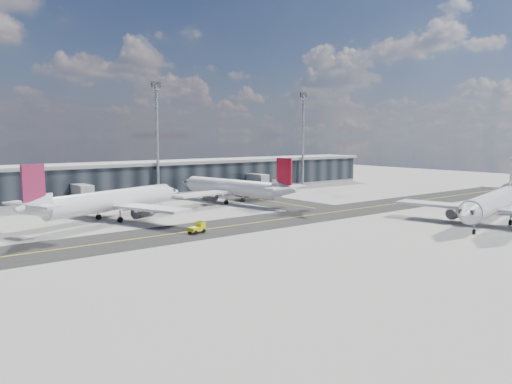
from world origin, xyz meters
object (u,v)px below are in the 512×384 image
service_van (265,191)px  airliner_redtail (234,188)px  airliner_af (110,201)px  baggage_tug (198,227)px  airliner_near (493,203)px

service_van → airliner_redtail: bearing=-150.6°
airliner_redtail → service_van: 20.18m
airliner_af → airliner_redtail: (32.03, 5.97, -0.09)m
airliner_redtail → baggage_tug: (-25.32, -25.65, -2.72)m
airliner_redtail → baggage_tug: size_ratio=11.81×
airliner_af → airliner_redtail: airliner_af is taller
service_van → baggage_tug: bearing=-140.6°
airliner_near → service_van: size_ratio=7.04×
airliner_af → airliner_near: size_ratio=0.96×
baggage_tug → service_van: 55.54m
airliner_redtail → airliner_af: bearing=-179.1°
airliner_near → service_van: bearing=-11.5°
airliner_near → service_van: (-2.93, 60.75, -3.02)m
airliner_af → airliner_redtail: size_ratio=0.99×
airliner_af → baggage_tug: 20.98m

